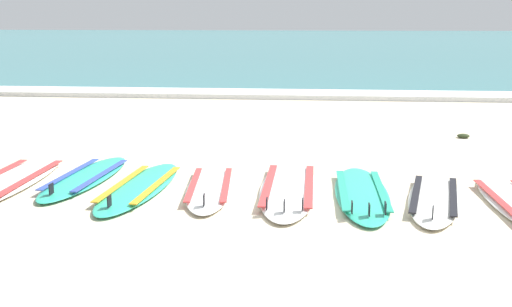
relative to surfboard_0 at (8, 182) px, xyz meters
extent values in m
plane|color=beige|center=(3.03, -0.19, -0.04)|extent=(80.00, 80.00, 0.00)
cube|color=teal|center=(3.03, 37.52, 0.01)|extent=(80.00, 60.00, 0.10)
cube|color=white|center=(3.03, 8.12, 0.02)|extent=(80.00, 1.20, 0.11)
ellipsoid|color=white|center=(0.00, 0.00, 0.00)|extent=(0.65, 2.56, 0.07)
cube|color=#D13838|center=(0.23, 0.00, 0.04)|extent=(0.10, 1.79, 0.01)
ellipsoid|color=#2DB793|center=(0.80, 0.28, 0.00)|extent=(0.67, 2.14, 0.07)
cube|color=#334CB2|center=(0.61, 0.29, 0.04)|extent=(0.18, 1.48, 0.01)
cube|color=#334CB2|center=(0.99, 0.26, 0.04)|extent=(0.18, 1.48, 0.01)
cube|color=black|center=(0.74, -0.54, 0.09)|extent=(0.02, 0.09, 0.11)
ellipsoid|color=#2DB793|center=(1.53, -0.06, 0.00)|extent=(0.69, 2.22, 0.07)
cube|color=gold|center=(1.33, -0.05, 0.04)|extent=(0.18, 1.53, 0.01)
cube|color=gold|center=(1.73, -0.08, 0.04)|extent=(0.18, 1.53, 0.01)
cube|color=black|center=(1.47, -0.92, 0.09)|extent=(0.02, 0.09, 0.11)
ellipsoid|color=white|center=(2.29, -0.02, 0.00)|extent=(0.68, 2.02, 0.07)
cube|color=#D13838|center=(2.12, -0.03, 0.04)|extent=(0.20, 1.39, 0.01)
cube|color=#D13838|center=(2.47, 0.00, 0.04)|extent=(0.20, 1.39, 0.01)
cube|color=black|center=(2.37, -0.79, 0.09)|extent=(0.02, 0.09, 0.11)
ellipsoid|color=white|center=(3.15, 0.04, 0.00)|extent=(0.62, 2.44, 0.07)
cube|color=#D13838|center=(2.93, 0.04, 0.04)|extent=(0.09, 1.71, 0.01)
cube|color=#D13838|center=(3.37, 0.04, 0.04)|extent=(0.09, 1.71, 0.01)
cube|color=black|center=(3.15, -0.91, 0.09)|extent=(0.01, 0.09, 0.11)
cube|color=black|center=(2.98, -0.85, 0.09)|extent=(0.01, 0.09, 0.11)
cube|color=black|center=(3.31, -0.85, 0.09)|extent=(0.01, 0.09, 0.11)
ellipsoid|color=#2DB793|center=(3.92, -0.09, 0.00)|extent=(0.57, 2.22, 0.07)
cube|color=teal|center=(3.72, -0.09, 0.04)|extent=(0.09, 1.55, 0.01)
cube|color=teal|center=(4.12, -0.09, 0.04)|extent=(0.09, 1.55, 0.01)
cube|color=black|center=(3.92, -0.96, 0.09)|extent=(0.01, 0.09, 0.11)
cube|color=black|center=(3.77, -0.90, 0.09)|extent=(0.01, 0.09, 0.11)
cube|color=black|center=(4.08, -0.89, 0.09)|extent=(0.01, 0.09, 0.11)
ellipsoid|color=silver|center=(4.65, -0.21, 0.00)|extent=(0.90, 2.10, 0.07)
cube|color=black|center=(4.46, -0.17, 0.04)|extent=(0.35, 1.42, 0.01)
cube|color=black|center=(4.83, -0.24, 0.04)|extent=(0.35, 1.42, 0.01)
cube|color=black|center=(4.49, -0.99, 0.09)|extent=(0.03, 0.09, 0.11)
cube|color=#D13838|center=(5.24, -0.37, 0.04)|extent=(0.13, 1.56, 0.01)
ellipsoid|color=#2D381E|center=(5.71, 3.31, 0.00)|extent=(0.19, 0.15, 0.07)
camera|label=1|loc=(3.41, -6.56, 1.83)|focal=44.41mm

